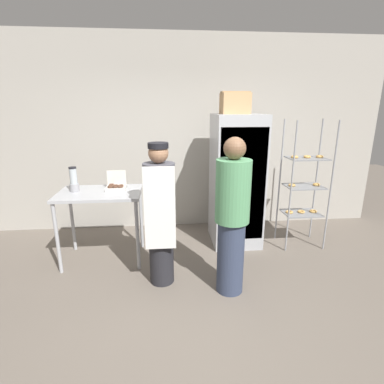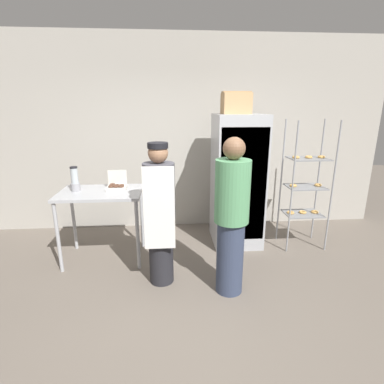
{
  "view_description": "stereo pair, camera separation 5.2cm",
  "coord_description": "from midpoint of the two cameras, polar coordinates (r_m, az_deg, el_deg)",
  "views": [
    {
      "loc": [
        -0.32,
        -2.55,
        1.96
      ],
      "look_at": [
        -0.01,
        0.75,
        1.0
      ],
      "focal_mm": 28.0,
      "sensor_mm": 36.0,
      "label": 1
    },
    {
      "loc": [
        -0.27,
        -2.55,
        1.96
      ],
      "look_at": [
        -0.01,
        0.75,
        1.0
      ],
      "focal_mm": 28.0,
      "sensor_mm": 36.0,
      "label": 2
    }
  ],
  "objects": [
    {
      "name": "refrigerator",
      "position": [
        4.31,
        8.07,
        2.14
      ],
      "size": [
        0.67,
        0.77,
        1.85
      ],
      "color": "#ADAFB5",
      "rests_on": "ground_plane"
    },
    {
      "name": "donut_box",
      "position": [
        3.91,
        -14.66,
        0.98
      ],
      "size": [
        0.24,
        0.2,
        0.24
      ],
      "color": "silver",
      "rests_on": "prep_counter"
    },
    {
      "name": "person_customer",
      "position": [
        3.1,
        7.15,
        -4.8
      ],
      "size": [
        0.35,
        0.35,
        1.67
      ],
      "color": "#333D56",
      "rests_on": "ground_plane"
    },
    {
      "name": "person_baker",
      "position": [
        3.27,
        -6.54,
        -4.11
      ],
      "size": [
        0.34,
        0.36,
        1.59
      ],
      "color": "#232328",
      "rests_on": "ground_plane"
    },
    {
      "name": "cardboard_storage_box",
      "position": [
        4.17,
        7.82,
        16.44
      ],
      "size": [
        0.37,
        0.31,
        0.29
      ],
      "color": "tan",
      "rests_on": "refrigerator"
    },
    {
      "name": "blender_pitcher",
      "position": [
        4.0,
        -21.94,
        2.02
      ],
      "size": [
        0.11,
        0.11,
        0.31
      ],
      "color": "#99999E",
      "rests_on": "prep_counter"
    },
    {
      "name": "back_wall",
      "position": [
        4.86,
        -1.92,
        10.76
      ],
      "size": [
        6.4,
        0.12,
        3.0
      ],
      "primitive_type": "cube",
      "color": "#ADA89E",
      "rests_on": "ground_plane"
    },
    {
      "name": "baking_rack",
      "position": [
        4.45,
        20.25,
        1.1
      ],
      "size": [
        0.57,
        0.43,
        1.78
      ],
      "color": "#93969B",
      "rests_on": "ground_plane"
    },
    {
      "name": "prep_counter",
      "position": [
        3.94,
        -17.42,
        -1.56
      ],
      "size": [
        1.02,
        0.7,
        0.92
      ],
      "color": "#ADAFB5",
      "rests_on": "ground_plane"
    },
    {
      "name": "ground_plane",
      "position": [
        3.23,
        1.02,
        -21.14
      ],
      "size": [
        14.0,
        14.0,
        0.0
      ],
      "primitive_type": "plane",
      "color": "#6B6056"
    }
  ]
}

